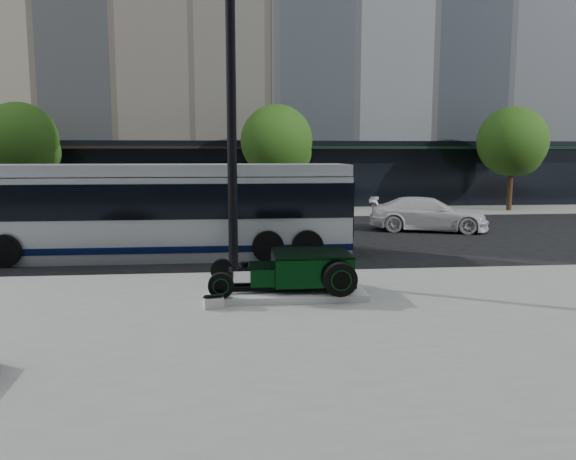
{
  "coord_description": "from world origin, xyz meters",
  "views": [
    {
      "loc": [
        -1.42,
        -16.77,
        3.26
      ],
      "look_at": [
        0.1,
        -1.76,
        1.2
      ],
      "focal_mm": 35.0,
      "sensor_mm": 36.0,
      "label": 1
    }
  ],
  "objects": [
    {
      "name": "hot_rod",
      "position": [
        0.13,
        -4.52,
        0.7
      ],
      "size": [
        3.22,
        2.0,
        0.81
      ],
      "color": "black",
      "rests_on": "display_plinth"
    },
    {
      "name": "info_plaque",
      "position": [
        -1.82,
        -5.47,
        0.24
      ],
      "size": [
        0.46,
        0.39,
        0.31
      ],
      "color": "silver",
      "rests_on": "sidewalk_near"
    },
    {
      "name": "ground",
      "position": [
        0.0,
        0.0,
        0.0
      ],
      "size": [
        120.0,
        120.0,
        0.0
      ],
      "primitive_type": "plane",
      "color": "black",
      "rests_on": "ground"
    },
    {
      "name": "lamppost",
      "position": [
        -1.38,
        -2.39,
        3.84
      ],
      "size": [
        0.44,
        0.44,
        8.05
      ],
      "color": "black",
      "rests_on": "sidewalk_near"
    },
    {
      "name": "display_plinth",
      "position": [
        -0.21,
        -4.52,
        0.2
      ],
      "size": [
        3.4,
        1.8,
        0.15
      ],
      "primitive_type": "cube",
      "color": "silver",
      "rests_on": "sidewalk_near"
    },
    {
      "name": "street_trees",
      "position": [
        1.15,
        13.07,
        3.77
      ],
      "size": [
        29.8,
        3.8,
        5.7
      ],
      "color": "black",
      "rests_on": "sidewalk_far"
    },
    {
      "name": "white_sedan",
      "position": [
        6.87,
        6.12,
        0.71
      ],
      "size": [
        5.28,
        3.39,
        1.42
      ],
      "primitive_type": "imported",
      "rotation": [
        0.0,
        0.0,
        1.26
      ],
      "color": "silver",
      "rests_on": "ground"
    },
    {
      "name": "sidewalk_near",
      "position": [
        0.0,
        -10.5,
        0.06
      ],
      "size": [
        70.0,
        17.0,
        0.12
      ],
      "primitive_type": "cube",
      "color": "gray",
      "rests_on": "ground"
    },
    {
      "name": "sidewalk_far",
      "position": [
        0.0,
        14.0,
        0.06
      ],
      "size": [
        70.0,
        4.0,
        0.12
      ],
      "primitive_type": "cube",
      "color": "gray",
      "rests_on": "ground"
    },
    {
      "name": "transit_bus",
      "position": [
        -3.72,
        1.18,
        1.49
      ],
      "size": [
        12.12,
        2.88,
        2.92
      ],
      "color": "silver",
      "rests_on": "ground"
    }
  ]
}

